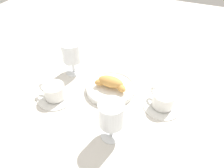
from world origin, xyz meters
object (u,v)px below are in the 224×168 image
(croissant_large, at_px, (112,82))
(juice_glass_right, at_px, (111,115))
(coffee_cup_far, at_px, (163,101))
(pastry_plate, at_px, (112,87))
(juice_glass_left, at_px, (71,54))
(coffee_cup_near, at_px, (55,93))

(croissant_large, bearing_deg, juice_glass_right, 113.17)
(coffee_cup_far, bearing_deg, pastry_plate, -2.81)
(juice_glass_left, bearing_deg, coffee_cup_far, 172.88)
(coffee_cup_near, bearing_deg, juice_glass_right, 164.78)
(coffee_cup_far, relative_size, juice_glass_right, 0.97)
(juice_glass_right, bearing_deg, juice_glass_left, -40.20)
(pastry_plate, xyz_separation_m, croissant_large, (-0.00, 0.00, 0.03))
(coffee_cup_near, height_order, juice_glass_right, juice_glass_right)
(croissant_large, xyz_separation_m, juice_glass_left, (0.20, -0.04, 0.05))
(coffee_cup_far, distance_m, juice_glass_right, 0.23)
(croissant_large, distance_m, coffee_cup_near, 0.22)
(pastry_plate, bearing_deg, juice_glass_left, -11.43)
(pastry_plate, distance_m, croissant_large, 0.03)
(pastry_plate, relative_size, croissant_large, 1.40)
(pastry_plate, xyz_separation_m, coffee_cup_near, (0.18, 0.13, 0.01))
(juice_glass_left, bearing_deg, coffee_cup_near, 96.88)
(croissant_large, bearing_deg, juice_glass_left, -12.31)
(croissant_large, relative_size, coffee_cup_near, 1.01)
(pastry_plate, xyz_separation_m, juice_glass_left, (0.20, -0.04, 0.08))
(pastry_plate, height_order, juice_glass_right, juice_glass_right)
(coffee_cup_near, xyz_separation_m, juice_glass_left, (0.02, -0.17, 0.07))
(pastry_plate, xyz_separation_m, coffee_cup_far, (-0.20, 0.01, 0.01))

